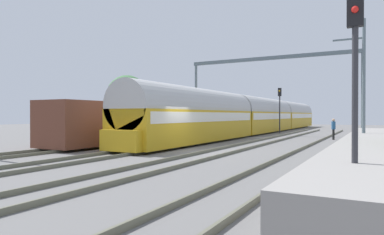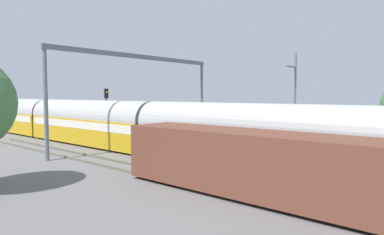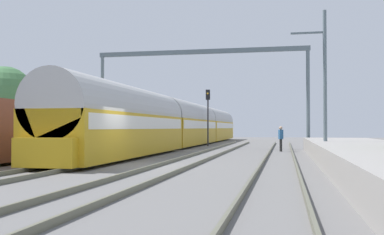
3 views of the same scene
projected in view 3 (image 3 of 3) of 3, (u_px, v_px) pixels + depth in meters
ground at (129, 166)px, 19.48m from camera, size 120.00×120.00×0.00m
track_west at (84, 163)px, 19.91m from camera, size 1.52×60.00×0.16m
track_east at (177, 165)px, 19.07m from camera, size 1.52×60.00×0.16m
track_far_east at (278, 166)px, 18.22m from camera, size 1.52×60.00×0.16m
platform at (369, 155)px, 19.42m from camera, size 4.40×28.00×0.90m
passenger_train at (187, 124)px, 40.73m from camera, size 2.93×49.20×3.82m
freight_car at (25, 131)px, 22.82m from camera, size 2.80×13.00×2.70m
person_crossing at (281, 136)px, 31.09m from camera, size 0.35×0.45×1.73m
railway_signal_far at (208, 110)px, 40.54m from camera, size 0.36×0.30×5.04m
catenary_gantry at (200, 74)px, 36.00m from camera, size 16.99×0.28×7.86m
catenary_pole_east_mid at (324, 81)px, 24.45m from camera, size 1.90×0.20×8.00m
tree_west_background at (5, 96)px, 34.39m from camera, size 4.43×4.43×6.30m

